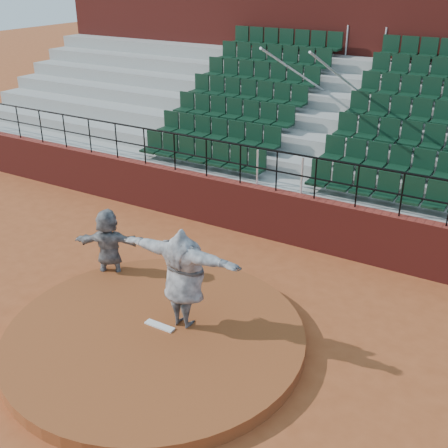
# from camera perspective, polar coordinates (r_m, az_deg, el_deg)

# --- Properties ---
(ground) EXTENTS (90.00, 90.00, 0.00)m
(ground) POSITION_cam_1_polar(r_m,az_deg,el_deg) (10.68, -6.97, -11.79)
(ground) COLOR #A04B24
(ground) RESTS_ON ground
(pitchers_mound) EXTENTS (5.50, 5.50, 0.25)m
(pitchers_mound) POSITION_cam_1_polar(r_m,az_deg,el_deg) (10.60, -7.01, -11.25)
(pitchers_mound) COLOR brown
(pitchers_mound) RESTS_ON ground
(pitching_rubber) EXTENTS (0.60, 0.15, 0.03)m
(pitching_rubber) POSITION_cam_1_polar(r_m,az_deg,el_deg) (10.62, -6.56, -10.23)
(pitching_rubber) COLOR white
(pitching_rubber) RESTS_ON pitchers_mound
(boundary_wall) EXTENTS (24.00, 0.30, 1.30)m
(boundary_wall) POSITION_cam_1_polar(r_m,az_deg,el_deg) (14.06, 5.18, 0.95)
(boundary_wall) COLOR maroon
(boundary_wall) RESTS_ON ground
(wall_railing) EXTENTS (24.04, 0.05, 1.03)m
(wall_railing) POSITION_cam_1_polar(r_m,az_deg,el_deg) (13.56, 5.40, 6.28)
(wall_railing) COLOR black
(wall_railing) RESTS_ON boundary_wall
(seating_deck) EXTENTS (24.00, 5.97, 4.63)m
(seating_deck) POSITION_cam_1_polar(r_m,az_deg,el_deg) (16.95, 10.70, 7.76)
(seating_deck) COLOR #9C9C97
(seating_deck) RESTS_ON ground
(press_box_facade) EXTENTS (24.00, 3.00, 7.10)m
(press_box_facade) POSITION_cam_1_polar(r_m,az_deg,el_deg) (20.19, 15.33, 16.20)
(press_box_facade) COLOR maroon
(press_box_facade) RESTS_ON ground
(pitcher) EXTENTS (2.43, 0.71, 1.97)m
(pitcher) POSITION_cam_1_polar(r_m,az_deg,el_deg) (10.14, -4.13, -5.46)
(pitcher) COLOR black
(pitcher) RESTS_ON pitchers_mound
(fielder) EXTENTS (1.61, 1.15, 1.68)m
(fielder) POSITION_cam_1_polar(r_m,az_deg,el_deg) (12.32, -11.60, -2.17)
(fielder) COLOR black
(fielder) RESTS_ON ground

